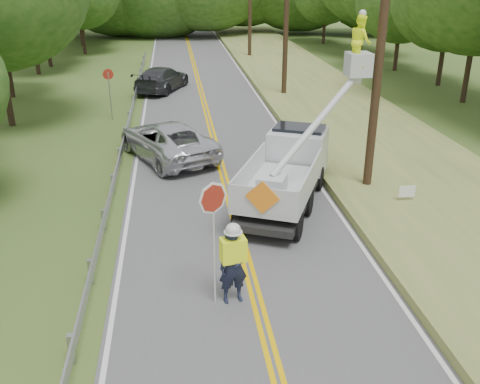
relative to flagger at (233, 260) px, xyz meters
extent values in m
plane|color=#3C5522|center=(0.58, -2.78, -1.14)|extent=(140.00, 140.00, 0.00)
cube|color=#535255|center=(0.58, 11.22, -1.13)|extent=(7.20, 96.00, 0.02)
cube|color=#F2B600|center=(0.48, 11.22, -1.12)|extent=(0.12, 96.00, 0.00)
cube|color=#F2B600|center=(0.68, 11.22, -1.12)|extent=(0.12, 96.00, 0.00)
cube|color=silver|center=(-2.87, 11.22, -1.12)|extent=(0.12, 96.00, 0.00)
cube|color=silver|center=(4.03, 11.22, -1.12)|extent=(0.12, 96.00, 0.00)
cube|color=#96999D|center=(-3.52, -1.78, -0.79)|extent=(0.12, 0.14, 0.70)
cube|color=#96999D|center=(-3.52, 1.22, -0.79)|extent=(0.12, 0.14, 0.70)
cube|color=#96999D|center=(-3.52, 4.22, -0.79)|extent=(0.12, 0.14, 0.70)
cube|color=#96999D|center=(-3.52, 7.22, -0.79)|extent=(0.12, 0.14, 0.70)
cube|color=#96999D|center=(-3.52, 10.22, -0.79)|extent=(0.12, 0.14, 0.70)
cube|color=#96999D|center=(-3.52, 13.22, -0.79)|extent=(0.12, 0.14, 0.70)
cube|color=#96999D|center=(-3.52, 16.22, -0.79)|extent=(0.12, 0.14, 0.70)
cube|color=#96999D|center=(-3.52, 19.22, -0.79)|extent=(0.12, 0.14, 0.70)
cube|color=#96999D|center=(-3.52, 22.22, -0.79)|extent=(0.12, 0.14, 0.70)
cube|color=#96999D|center=(-3.52, 25.22, -0.79)|extent=(0.12, 0.14, 0.70)
cube|color=#96999D|center=(-3.52, 28.22, -0.79)|extent=(0.12, 0.14, 0.70)
cube|color=#96999D|center=(-3.52, 31.22, -0.79)|extent=(0.12, 0.14, 0.70)
cube|color=#96999D|center=(-3.52, 34.22, -0.79)|extent=(0.12, 0.14, 0.70)
cube|color=#96999D|center=(-3.42, 12.22, -0.54)|extent=(0.05, 48.00, 0.34)
cylinder|color=black|center=(5.58, 6.22, 3.86)|extent=(0.30, 0.30, 10.00)
cylinder|color=black|center=(5.58, 21.22, 3.86)|extent=(0.30, 0.30, 10.00)
cube|color=olive|center=(7.68, 11.22, -0.99)|extent=(7.00, 96.00, 0.30)
cylinder|color=#332319|center=(-9.47, 16.78, 0.84)|extent=(0.32, 0.32, 3.97)
cylinder|color=#332319|center=(-11.14, 23.42, 0.21)|extent=(0.32, 0.32, 2.71)
ellipsoid|color=#214813|center=(-11.14, 23.42, 3.52)|extent=(6.32, 6.32, 5.56)
cylinder|color=#332319|center=(-11.21, 31.02, 0.30)|extent=(0.32, 0.32, 2.88)
ellipsoid|color=#214813|center=(-11.21, 31.02, 3.83)|extent=(6.73, 6.73, 5.92)
cylinder|color=#332319|center=(-10.98, 34.37, 0.37)|extent=(0.32, 0.32, 3.02)
cylinder|color=#332319|center=(-9.13, 40.78, 0.40)|extent=(0.32, 0.32, 3.09)
cylinder|color=#332319|center=(-10.09, 46.07, 0.57)|extent=(0.32, 0.32, 3.42)
cylinder|color=#332319|center=(15.96, 18.63, 0.84)|extent=(0.32, 0.32, 3.95)
cylinder|color=#332319|center=(16.75, 23.43, 0.47)|extent=(0.32, 0.32, 3.22)
cylinder|color=#332319|center=(16.00, 29.18, 0.33)|extent=(0.32, 0.32, 2.94)
ellipsoid|color=#214813|center=(16.00, 29.18, 3.92)|extent=(6.85, 6.85, 6.03)
cylinder|color=#332319|center=(17.11, 35.64, 0.59)|extent=(0.32, 0.32, 3.46)
cylinder|color=#332319|center=(16.35, 38.35, 0.69)|extent=(0.32, 0.32, 3.66)
cylinder|color=#332319|center=(14.58, 44.80, 0.23)|extent=(0.32, 0.32, 2.75)
imported|color=#191E33|center=(0.01, 0.00, -0.15)|extent=(0.77, 0.58, 1.93)
cube|color=#EAFF18|center=(0.01, 0.00, 0.28)|extent=(0.65, 0.46, 0.59)
ellipsoid|color=silver|center=(0.01, 0.00, 0.82)|extent=(0.36, 0.36, 0.29)
cylinder|color=#B7B7B7|center=(-0.44, -0.03, 0.23)|extent=(0.04, 0.04, 2.70)
cylinder|color=maroon|center=(-0.44, -0.03, 1.65)|extent=(0.67, 0.44, 0.77)
cylinder|color=black|center=(0.60, 3.64, -0.69)|extent=(0.60, 0.89, 0.86)
cylinder|color=black|center=(2.23, 2.91, -0.69)|extent=(0.60, 0.89, 0.86)
cylinder|color=black|center=(1.33, 5.27, -0.69)|extent=(0.60, 0.89, 0.86)
cylinder|color=black|center=(2.96, 4.54, -0.69)|extent=(0.60, 0.89, 0.86)
cylinder|color=black|center=(2.24, 7.31, -0.69)|extent=(0.60, 0.89, 0.86)
cylinder|color=black|center=(3.88, 6.58, -0.69)|extent=(0.60, 0.89, 0.86)
cube|color=black|center=(2.26, 5.15, -0.63)|extent=(4.05, 5.99, 0.22)
cube|color=silver|center=(2.00, 4.58, -0.18)|extent=(3.56, 4.60, 0.20)
cube|color=silver|center=(1.08, 4.99, 0.27)|extent=(1.73, 3.78, 0.81)
cube|color=silver|center=(2.92, 4.17, 0.27)|extent=(1.73, 3.78, 0.81)
cube|color=silver|center=(1.17, 2.72, 0.27)|extent=(1.90, 0.89, 0.81)
cube|color=silver|center=(3.24, 7.36, 0.09)|extent=(2.53, 2.37, 1.61)
cube|color=black|center=(3.31, 7.52, 0.67)|extent=(2.11, 1.79, 0.67)
cube|color=silver|center=(1.60, 3.68, 0.27)|extent=(1.06, 1.06, 0.72)
cube|color=silver|center=(4.88, 6.22, 3.42)|extent=(0.76, 0.76, 0.76)
imported|color=#EAFF18|center=(4.88, 6.22, 4.18)|extent=(0.62, 0.80, 1.65)
cube|color=orange|center=(1.14, 2.66, 0.40)|extent=(0.94, 0.45, 1.01)
imported|color=silver|center=(-1.55, 10.76, -0.34)|extent=(4.68, 6.15, 1.55)
imported|color=#323539|center=(-1.91, 24.07, -0.36)|extent=(3.97, 5.68, 1.53)
cylinder|color=#96999D|center=(-4.49, 17.22, 0.12)|extent=(0.06, 0.06, 2.52)
cylinder|color=maroon|center=(-4.49, 17.22, 1.27)|extent=(0.56, 0.19, 0.57)
cube|color=white|center=(6.37, 4.63, -0.52)|extent=(0.56, 0.03, 0.39)
cylinder|color=#96999D|center=(6.15, 4.63, -0.86)|extent=(0.02, 0.02, 0.56)
cylinder|color=#96999D|center=(6.60, 4.63, -0.86)|extent=(0.02, 0.02, 0.56)
camera|label=1|loc=(-1.19, -10.86, 6.42)|focal=39.83mm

